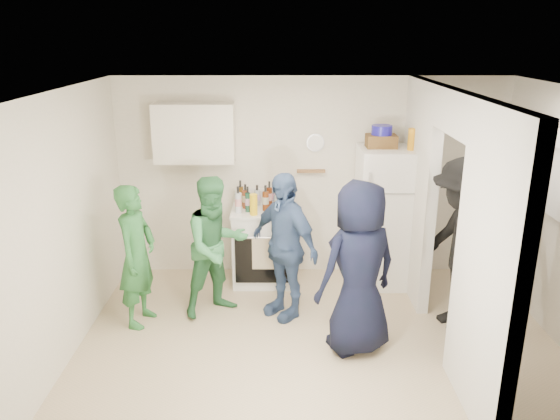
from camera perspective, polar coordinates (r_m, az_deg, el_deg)
The scene contains 35 objects.
floor at distance 5.76m, azimuth 3.96°, elevation -13.16°, with size 4.80×4.80×0.00m, color tan.
wall_back at distance 6.85m, azimuth 3.22°, elevation 3.37°, with size 4.80×4.80×0.00m, color silver.
wall_front at distance 3.68m, azimuth 6.20°, elevation -10.19°, with size 4.80×4.80×0.00m, color silver.
wall_left at distance 5.59m, azimuth -21.13°, elevation -1.28°, with size 3.40×3.40×0.00m, color silver.
ceiling at distance 4.96m, azimuth 4.59°, elevation 12.40°, with size 4.80×4.80×0.00m, color white.
partition_pier_back at distance 6.46m, azimuth 14.21°, elevation 1.93°, with size 0.12×1.20×2.50m, color silver.
partition_pier_front at distance 4.49m, azimuth 20.87°, elevation -5.94°, with size 0.12×1.20×2.50m, color silver.
partition_header at distance 5.21m, azimuth 17.99°, elevation 9.66°, with size 0.12×1.00×0.40m, color silver.
stove at distance 6.77m, azimuth -1.60°, elevation -3.71°, with size 0.79×0.66×0.95m, color white.
upper_cabinet at distance 6.61m, azimuth -8.92°, elevation 7.97°, with size 0.95×0.34×0.70m, color silver.
fridge at distance 6.74m, azimuth 11.00°, elevation -0.75°, with size 0.70×0.68×1.70m, color white.
wicker_basket at distance 6.53m, azimuth 10.53°, elevation 7.09°, with size 0.35×0.25×0.15m, color brown.
blue_bowl at distance 6.51m, azimuth 10.60°, elevation 8.22°, with size 0.24×0.24×0.11m, color #1A1592.
yellow_cup_stack_top at distance 6.45m, azimuth 13.61°, elevation 7.20°, with size 0.09×0.09×0.25m, color orange.
wall_clock at distance 6.74m, azimuth 3.72°, elevation 7.03°, with size 0.22×0.22×0.03m, color white.
spice_shelf at distance 6.78m, azimuth 3.26°, elevation 4.08°, with size 0.35×0.08×0.03m, color olive.
yellow_cup_stack_stove at distance 6.37m, azimuth -2.77°, elevation 0.57°, with size 0.09×0.09×0.25m, color yellow.
red_cup at distance 6.40m, azimuth 0.29°, elevation 0.07°, with size 0.09×0.09×0.12m, color #AF0D0B.
person_green_left at distance 5.89m, azimuth -14.73°, elevation -4.67°, with size 0.56×0.37×1.53m, color #2F763A.
person_green_center at distance 5.95m, azimuth -6.67°, elevation -3.81°, with size 0.76×0.59×1.56m, color #3A854D.
person_denim at distance 5.85m, azimuth 0.40°, elevation -3.77°, with size 0.95×0.40×1.62m, color #3A4E80.
person_navy at distance 5.24m, azimuth 8.24°, elevation -6.07°, with size 0.84×0.55×1.72m, color black.
person_nook at distance 5.87m, azimuth 18.32°, elevation -3.58°, with size 1.18×0.68×1.82m, color black.
bottle_a at distance 6.69m, azimuth -4.15°, elevation 1.75°, with size 0.07×0.07×0.33m, color brown.
bottle_b at distance 6.48m, azimuth -3.38°, elevation 1.14°, with size 0.06×0.06×0.31m, color #17452E.
bottle_c at distance 6.74m, azimuth -2.40°, elevation 1.58°, with size 0.08×0.08×0.25m, color #9AA6A7.
bottle_d at distance 6.52m, azimuth -1.52°, elevation 1.28°, with size 0.08×0.08×0.31m, color #683012.
bottle_e at distance 6.73m, azimuth -0.63°, elevation 1.72°, with size 0.07×0.07×0.29m, color #989CA9.
bottle_f at distance 6.57m, azimuth 0.03°, elevation 1.15°, with size 0.08×0.08×0.25m, color #184420.
bottle_g at distance 6.70m, azimuth 0.61°, elevation 1.64°, with size 0.07×0.07×0.28m, color olive.
bottle_h at distance 6.45m, azimuth -4.38°, elevation 1.09°, with size 0.08×0.08×0.32m, color silver.
bottle_i at distance 6.65m, azimuth -1.12°, elevation 1.67°, with size 0.06×0.06×0.32m, color #5C270F.
bottle_j at distance 6.47m, azimuth 1.03°, elevation 1.08°, with size 0.07×0.07×0.29m, color #29581E.
bottle_k at distance 6.62m, azimuth -3.64°, elevation 1.45°, with size 0.08×0.08×0.30m, color brown.
bottle_l at distance 6.44m, azimuth -0.33°, elevation 0.92°, with size 0.06×0.06×0.28m, color gray.
Camera 1 is at (-0.40, -4.92, 2.98)m, focal length 35.00 mm.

